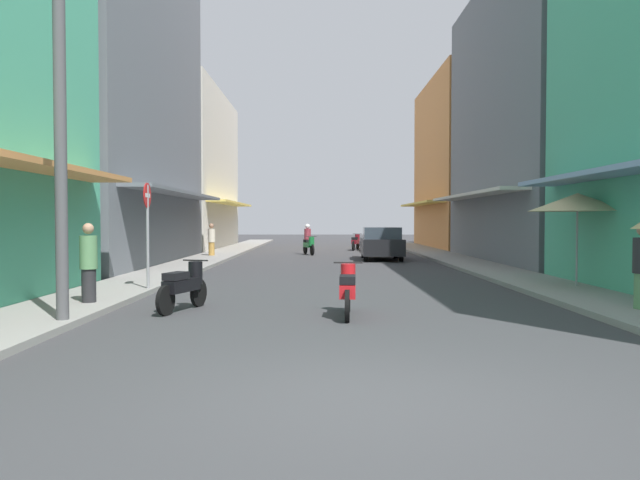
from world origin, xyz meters
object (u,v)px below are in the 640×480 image
(street_sign_no_entry, at_px, (144,222))
(utility_pole, at_px, (57,129))
(motorbike_red, at_px, (345,289))
(parked_car, at_px, (379,243))
(pedestrian_crossing, at_px, (639,262))
(vendor_umbrella, at_px, (574,202))
(pedestrian_foreground, at_px, (209,241))
(motorbike_black, at_px, (181,285))
(pedestrian_far, at_px, (85,266))
(motorbike_green, at_px, (306,241))
(motorbike_maroon, at_px, (353,242))

(street_sign_no_entry, bearing_deg, utility_pole, -91.23)
(motorbike_red, distance_m, parked_car, 16.36)
(pedestrian_crossing, bearing_deg, parked_car, 101.22)
(motorbike_red, xyz_separation_m, pedestrian_crossing, (5.43, 0.09, 0.48))
(vendor_umbrella, bearing_deg, parked_car, 106.75)
(pedestrian_foreground, bearing_deg, vendor_umbrella, -49.44)
(motorbike_black, bearing_deg, vendor_umbrella, 20.62)
(pedestrian_far, bearing_deg, motorbike_red, -11.21)
(parked_car, bearing_deg, vendor_umbrella, -73.25)
(motorbike_black, distance_m, pedestrian_foreground, 16.94)
(motorbike_green, relative_size, pedestrian_foreground, 1.09)
(motorbike_green, distance_m, pedestrian_foreground, 5.25)
(pedestrian_foreground, relative_size, vendor_umbrella, 0.66)
(pedestrian_far, relative_size, pedestrian_crossing, 0.97)
(motorbike_maroon, height_order, pedestrian_crossing, pedestrian_crossing)
(pedestrian_foreground, bearing_deg, pedestrian_crossing, -57.66)
(motorbike_red, bearing_deg, motorbike_maroon, 86.34)
(motorbike_black, distance_m, motorbike_red, 3.21)
(motorbike_black, relative_size, motorbike_red, 0.97)
(pedestrian_crossing, bearing_deg, pedestrian_foreground, 122.34)
(motorbike_green, height_order, street_sign_no_entry, street_sign_no_entry)
(pedestrian_far, distance_m, pedestrian_crossing, 10.58)
(utility_pole, bearing_deg, pedestrian_crossing, 6.84)
(motorbike_maroon, bearing_deg, pedestrian_foreground, -133.49)
(motorbike_red, height_order, pedestrian_far, pedestrian_far)
(motorbike_black, height_order, parked_car, parked_car)
(motorbike_maroon, height_order, motorbike_red, same)
(vendor_umbrella, bearing_deg, motorbike_red, -145.27)
(parked_car, bearing_deg, utility_pole, -111.92)
(motorbike_red, distance_m, vendor_umbrella, 7.35)
(parked_car, bearing_deg, pedestrian_foreground, 170.94)
(motorbike_maroon, relative_size, utility_pole, 0.28)
(motorbike_black, distance_m, street_sign_no_entry, 3.46)
(utility_pole, bearing_deg, pedestrian_foreground, 92.53)
(motorbike_red, bearing_deg, vendor_umbrella, 34.73)
(motorbike_maroon, relative_size, pedestrian_far, 1.04)
(vendor_umbrella, height_order, utility_pole, utility_pole)
(pedestrian_far, height_order, vendor_umbrella, vendor_umbrella)
(pedestrian_foreground, relative_size, street_sign_no_entry, 0.61)
(motorbike_red, bearing_deg, utility_pole, -166.61)
(motorbike_maroon, height_order, pedestrian_foreground, pedestrian_foreground)
(vendor_umbrella, distance_m, utility_pole, 11.88)
(motorbike_maroon, distance_m, utility_pole, 27.02)
(pedestrian_foreground, relative_size, pedestrian_far, 0.95)
(motorbike_red, relative_size, pedestrian_foreground, 1.12)
(motorbike_black, relative_size, motorbike_maroon, 0.99)
(motorbike_green, xyz_separation_m, parked_car, (3.33, -3.99, 0.04))
(motorbike_green, relative_size, pedestrian_crossing, 1.00)
(motorbike_maroon, distance_m, vendor_umbrella, 21.42)
(pedestrian_crossing, height_order, vendor_umbrella, vendor_umbrella)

